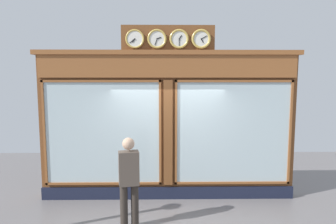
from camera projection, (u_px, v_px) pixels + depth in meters
name	position (u px, v px, depth m)	size (l,w,h in m)	color
shop_facade	(168.00, 124.00, 6.64)	(5.84, 0.42, 3.88)	brown
pedestrian	(129.00, 179.00, 5.29)	(0.40, 0.29, 1.69)	#312A24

